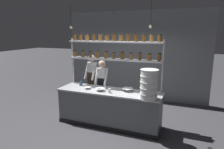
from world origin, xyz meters
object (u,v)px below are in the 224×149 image
serving_cup_by_board (109,91)px  container_stack (149,85)px  prep_bowl_center_front (128,90)px  spice_shelf_unit (114,51)px  chef_left (92,78)px  prep_bowl_center_back (88,88)px  prep_bowl_near_left (100,90)px  chef_center (102,84)px  serving_cup_front (81,84)px

serving_cup_by_board → container_stack: bearing=-7.8°
prep_bowl_center_front → spice_shelf_unit: bearing=154.5°
chef_left → prep_bowl_center_back: 0.94m
prep_bowl_near_left → prep_bowl_center_back: 0.39m
chef_left → container_stack: (1.99, -1.12, 0.27)m
chef_center → serving_cup_by_board: (0.52, -0.71, 0.06)m
container_stack → serving_cup_by_board: bearing=172.2°
spice_shelf_unit → chef_left: (-0.93, 0.49, -0.90)m
chef_left → prep_bowl_near_left: bearing=-40.0°
prep_bowl_near_left → prep_bowl_center_back: (-0.38, 0.05, -0.01)m
prep_bowl_near_left → prep_bowl_center_front: size_ratio=0.89×
serving_cup_front → chef_center: bearing=39.5°
prep_bowl_center_back → serving_cup_front: 0.40m
serving_cup_by_board → chef_center: bearing=126.3°
chef_center → prep_bowl_center_back: size_ratio=8.70×
chef_left → container_stack: bearing=-16.9°
chef_left → serving_cup_by_board: 1.40m
prep_bowl_center_back → chef_left: bearing=110.4°
chef_left → prep_bowl_center_back: (0.33, -0.88, -0.05)m
chef_center → container_stack: size_ratio=2.37×
prep_bowl_center_front → serving_cup_by_board: serving_cup_by_board is taller
prep_bowl_center_front → serving_cup_by_board: (-0.38, -0.28, 0.01)m
spice_shelf_unit → container_stack: spice_shelf_unit is taller
serving_cup_front → serving_cup_by_board: 1.05m
serving_cup_front → prep_bowl_center_back: bearing=-34.2°
container_stack → prep_bowl_center_front: size_ratio=2.36×
prep_bowl_center_front → serving_cup_front: (-1.38, 0.04, 0.02)m
container_stack → prep_bowl_center_front: (-0.61, 0.42, -0.30)m
spice_shelf_unit → serving_cup_front: 1.32m
chef_left → chef_center: chef_left is taller
chef_left → chef_center: size_ratio=1.07×
container_stack → spice_shelf_unit: bearing=149.2°
chef_left → prep_bowl_center_back: chef_left is taller
container_stack → prep_bowl_center_front: container_stack is taller
prep_bowl_center_front → serving_cup_front: bearing=178.3°
chef_center → container_stack: 1.77m
chef_left → chef_center: (0.47, -0.27, -0.08)m
spice_shelf_unit → serving_cup_by_board: size_ratio=25.81×
serving_cup_by_board → serving_cup_front: bearing=162.0°
prep_bowl_near_left → prep_bowl_center_back: bearing=173.3°
prep_bowl_near_left → container_stack: bearing=-8.4°
container_stack → serving_cup_front: container_stack is taller
chef_center → prep_bowl_center_back: bearing=-103.5°
spice_shelf_unit → chef_center: spice_shelf_unit is taller
prep_bowl_center_back → spice_shelf_unit: bearing=33.0°
container_stack → serving_cup_front: size_ratio=6.16×
prep_bowl_near_left → serving_cup_by_board: size_ratio=2.54×
container_stack → prep_bowl_near_left: bearing=171.6°
chef_left → container_stack: chef_left is taller
spice_shelf_unit → serving_cup_by_board: spice_shelf_unit is taller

